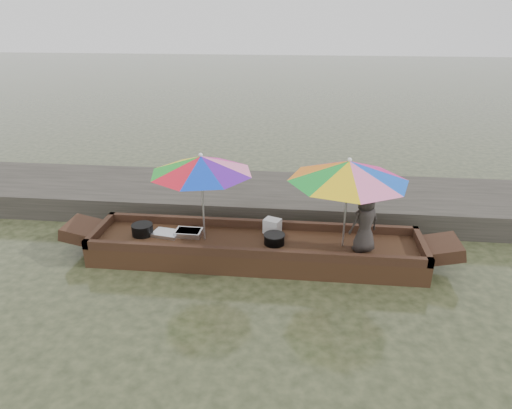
# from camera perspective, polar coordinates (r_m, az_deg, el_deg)

# --- Properties ---
(water) EXTENTS (80.00, 80.00, 0.00)m
(water) POSITION_cam_1_polar(r_m,az_deg,el_deg) (8.04, -0.08, -6.85)
(water) COLOR black
(water) RESTS_ON ground
(dock) EXTENTS (22.00, 2.20, 0.50)m
(dock) POSITION_cam_1_polar(r_m,az_deg,el_deg) (9.90, 1.32, 0.74)
(dock) COLOR #2D2B26
(dock) RESTS_ON ground
(boat_hull) EXTENTS (5.66, 1.20, 0.35)m
(boat_hull) POSITION_cam_1_polar(r_m,az_deg,el_deg) (7.95, -0.08, -5.76)
(boat_hull) COLOR #3B2314
(boat_hull) RESTS_ON water
(cooking_pot) EXTENTS (0.37, 0.37, 0.20)m
(cooking_pot) POSITION_cam_1_polar(r_m,az_deg,el_deg) (8.31, -14.01, -3.06)
(cooking_pot) COLOR black
(cooking_pot) RESTS_ON boat_hull
(tray_crayfish) EXTENTS (0.47, 0.33, 0.09)m
(tray_crayfish) POSITION_cam_1_polar(r_m,az_deg,el_deg) (8.16, -8.43, -3.50)
(tray_crayfish) COLOR silver
(tray_crayfish) RESTS_ON boat_hull
(tray_scallop) EXTENTS (0.51, 0.40, 0.06)m
(tray_scallop) POSITION_cam_1_polar(r_m,az_deg,el_deg) (8.23, -11.16, -3.58)
(tray_scallop) COLOR silver
(tray_scallop) RESTS_ON boat_hull
(charcoal_grill) EXTENTS (0.34, 0.34, 0.16)m
(charcoal_grill) POSITION_cam_1_polar(r_m,az_deg,el_deg) (7.77, 2.30, -4.39)
(charcoal_grill) COLOR black
(charcoal_grill) RESTS_ON boat_hull
(supply_bag) EXTENTS (0.34, 0.31, 0.26)m
(supply_bag) POSITION_cam_1_polar(r_m,az_deg,el_deg) (8.13, 2.05, -2.70)
(supply_bag) COLOR silver
(supply_bag) RESTS_ON boat_hull
(vendor) EXTENTS (0.60, 0.52, 1.03)m
(vendor) POSITION_cam_1_polar(r_m,az_deg,el_deg) (7.55, 13.46, -2.22)
(vendor) COLOR #2B2724
(vendor) RESTS_ON boat_hull
(umbrella_bow) EXTENTS (1.97, 1.97, 1.55)m
(umbrella_bow) POSITION_cam_1_polar(r_m,az_deg,el_deg) (7.68, -6.67, 0.85)
(umbrella_bow) COLOR pink
(umbrella_bow) RESTS_ON boat_hull
(umbrella_stern) EXTENTS (2.14, 2.14, 1.55)m
(umbrella_stern) POSITION_cam_1_polar(r_m,az_deg,el_deg) (7.54, 11.18, 0.10)
(umbrella_stern) COLOR #E5147A
(umbrella_stern) RESTS_ON boat_hull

